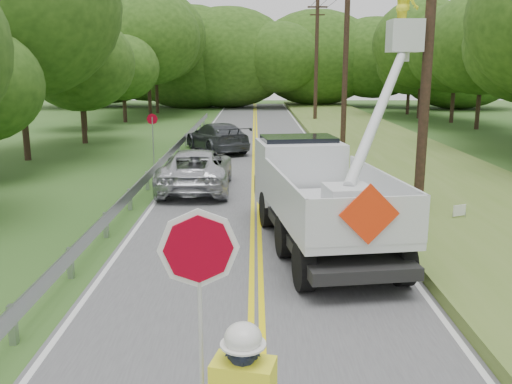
{
  "coord_description": "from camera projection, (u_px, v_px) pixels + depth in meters",
  "views": [
    {
      "loc": [
        -0.03,
        -7.63,
        4.59
      ],
      "look_at": [
        0.0,
        6.0,
        1.5
      ],
      "focal_mm": 39.08,
      "sensor_mm": 36.0,
      "label": 1
    }
  ],
  "objects": [
    {
      "name": "suv_darkgrey",
      "position": [
        217.0,
        137.0,
        30.47
      ],
      "size": [
        4.21,
        5.78,
        1.56
      ],
      "primitive_type": "imported",
      "rotation": [
        0.0,
        0.0,
        3.57
      ],
      "color": "#3D4146",
      "rests_on": "road"
    },
    {
      "name": "yard_sign",
      "position": [
        459.0,
        211.0,
        16.14
      ],
      "size": [
        0.43,
        0.22,
        0.66
      ],
      "color": "white",
      "rests_on": "ground"
    },
    {
      "name": "suv_silver",
      "position": [
        196.0,
        169.0,
        21.0
      ],
      "size": [
        2.61,
        5.56,
        1.54
      ],
      "primitive_type": "imported",
      "rotation": [
        0.0,
        0.0,
        3.15
      ],
      "color": "silver",
      "rests_on": "road"
    },
    {
      "name": "stop_sign_permanent",
      "position": [
        153.0,
        131.0,
        26.16
      ],
      "size": [
        0.51,
        0.15,
        2.42
      ],
      "color": "#96999E",
      "rests_on": "ground"
    },
    {
      "name": "treeline_left",
      "position": [
        100.0,
        38.0,
        37.37
      ],
      "size": [
        11.66,
        54.45,
        11.81
      ],
      "color": "#332319",
      "rests_on": "ground"
    },
    {
      "name": "utility_poles",
      "position": [
        372.0,
        50.0,
        23.89
      ],
      "size": [
        1.6,
        43.3,
        10.0
      ],
      "color": "black",
      "rests_on": "ground"
    },
    {
      "name": "guardrail",
      "position": [
        158.0,
        167.0,
        22.86
      ],
      "size": [
        0.18,
        48.0,
        0.77
      ],
      "color": "#96999E",
      "rests_on": "ground"
    },
    {
      "name": "ground",
      "position": [
        257.0,
        375.0,
        8.45
      ],
      "size": [
        140.0,
        140.0,
        0.0
      ],
      "primitive_type": "plane",
      "color": "#28501B",
      "rests_on": "ground"
    },
    {
      "name": "road",
      "position": [
        256.0,
        184.0,
        22.1
      ],
      "size": [
        7.2,
        96.0,
        0.03
      ],
      "color": "#4E4E50",
      "rests_on": "ground"
    },
    {
      "name": "tall_grass_verge",
      "position": [
        434.0,
        181.0,
        22.09
      ],
      "size": [
        7.0,
        96.0,
        0.3
      ],
      "primitive_type": "cube",
      "color": "#537229",
      "rests_on": "ground"
    },
    {
      "name": "treeline_horizon",
      "position": [
        254.0,
        58.0,
        62.18
      ],
      "size": [
        56.38,
        14.65,
        11.48
      ],
      "color": "#224312",
      "rests_on": "ground"
    },
    {
      "name": "bucket_truck",
      "position": [
        319.0,
        178.0,
        15.16
      ],
      "size": [
        4.78,
        7.55,
        7.07
      ],
      "color": "black",
      "rests_on": "road"
    }
  ]
}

